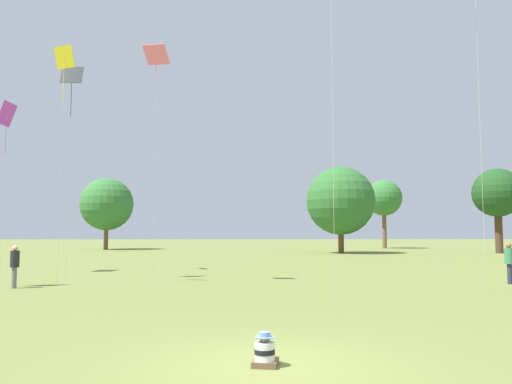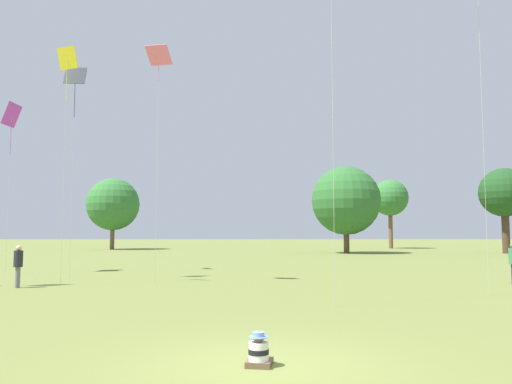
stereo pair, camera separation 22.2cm
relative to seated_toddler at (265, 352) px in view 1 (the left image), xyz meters
name	(u,v)px [view 1 (the left image)]	position (x,y,z in m)	size (l,w,h in m)	color
ground_plane	(270,367)	(0.09, -0.03, -0.23)	(300.00, 300.00, 0.00)	olive
seated_toddler	(265,352)	(0.00, 0.00, 0.00)	(0.49, 0.57, 0.57)	brown
person_standing_0	(15,263)	(-9.33, 11.76, 0.77)	(0.38, 0.38, 1.68)	slate
person_standing_1	(509,259)	(11.08, 12.71, 0.81)	(0.48, 0.48, 1.75)	#282D42
kite_1	(7,117)	(-13.18, 18.75, 8.25)	(0.58, 1.34, 9.25)	#B738C6
kite_2	(72,81)	(-8.34, 14.71, 9.05)	(1.01, 0.48, 10.03)	#1E2328
kite_6	(64,65)	(-8.02, 12.80, 9.17)	(0.98, 0.62, 10.19)	yellow
kite_8	(156,61)	(-4.18, 13.37, 9.58)	(1.17, 1.01, 10.41)	pink
distant_tree_0	(340,201)	(10.21, 44.16, 5.32)	(7.27, 7.27, 9.20)	brown
distant_tree_1	(384,198)	(19.39, 59.77, 6.67)	(4.98, 4.98, 9.45)	brown
distant_tree_2	(497,193)	(26.82, 43.48, 6.09)	(5.13, 5.13, 8.97)	#473323
distant_tree_3	(107,204)	(-17.67, 56.31, 5.59)	(6.76, 6.76, 9.21)	brown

